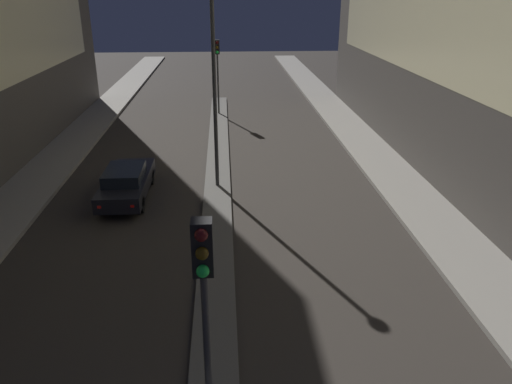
{
  "coord_description": "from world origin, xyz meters",
  "views": [
    {
      "loc": [
        0.38,
        -3.6,
        8.07
      ],
      "look_at": [
        1.56,
        14.76,
        0.5
      ],
      "focal_mm": 35.0,
      "sensor_mm": 36.0,
      "label": 1
    }
  ],
  "objects_px": {
    "traffic_light_near": "(205,296)",
    "car_left_lane": "(127,182)",
    "traffic_light_mid": "(217,60)",
    "street_lamp": "(214,60)"
  },
  "relations": [
    {
      "from": "traffic_light_near",
      "to": "street_lamp",
      "type": "height_order",
      "value": "street_lamp"
    },
    {
      "from": "traffic_light_mid",
      "to": "street_lamp",
      "type": "xyz_separation_m",
      "value": [
        0.0,
        -13.3,
        1.79
      ]
    },
    {
      "from": "traffic_light_mid",
      "to": "car_left_lane",
      "type": "distance_m",
      "value": 15.02
    },
    {
      "from": "street_lamp",
      "to": "car_left_lane",
      "type": "relative_size",
      "value": 1.75
    },
    {
      "from": "traffic_light_mid",
      "to": "car_left_lane",
      "type": "relative_size",
      "value": 1.0
    },
    {
      "from": "street_lamp",
      "to": "traffic_light_near",
      "type": "bearing_deg",
      "value": -90.0
    },
    {
      "from": "traffic_light_near",
      "to": "car_left_lane",
      "type": "relative_size",
      "value": 1.0
    },
    {
      "from": "street_lamp",
      "to": "traffic_light_mid",
      "type": "bearing_deg",
      "value": 90.0
    },
    {
      "from": "traffic_light_mid",
      "to": "street_lamp",
      "type": "height_order",
      "value": "street_lamp"
    },
    {
      "from": "street_lamp",
      "to": "car_left_lane",
      "type": "xyz_separation_m",
      "value": [
        -3.67,
        -0.97,
        -4.7
      ]
    }
  ]
}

